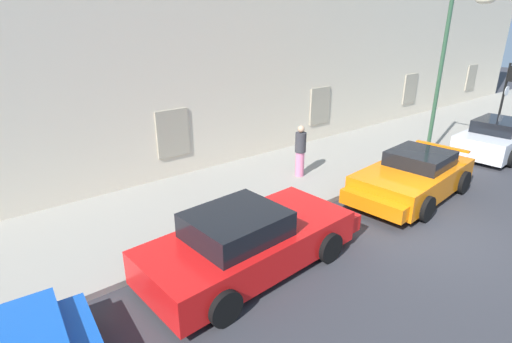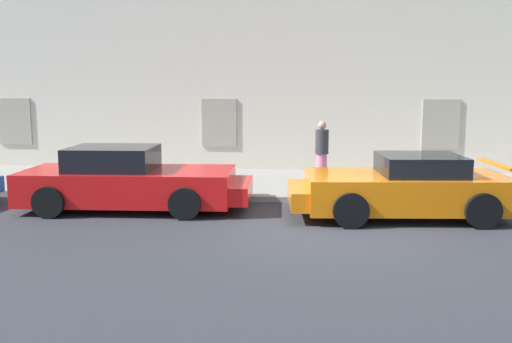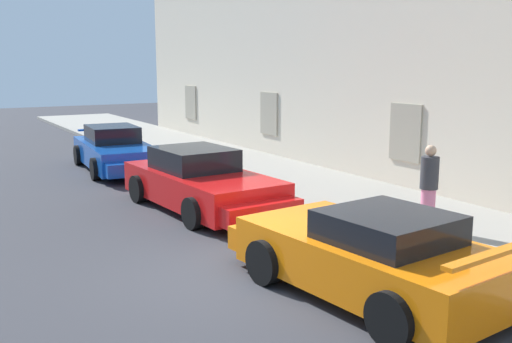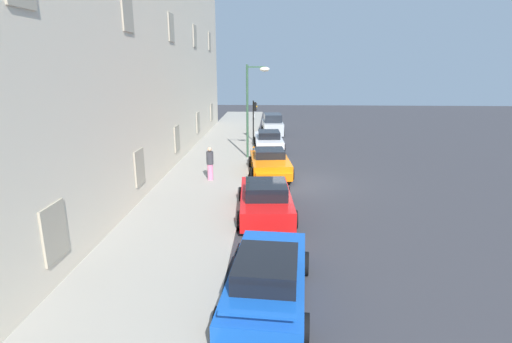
{
  "view_description": "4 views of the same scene",
  "coord_description": "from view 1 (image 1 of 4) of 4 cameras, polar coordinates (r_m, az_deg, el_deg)",
  "views": [
    {
      "loc": [
        -8.9,
        -4.19,
        4.99
      ],
      "look_at": [
        -3.18,
        2.96,
        1.45
      ],
      "focal_mm": 27.87,
      "sensor_mm": 36.0,
      "label": 1
    },
    {
      "loc": [
        -0.28,
        -10.53,
        2.75
      ],
      "look_at": [
        -1.79,
        3.05,
        0.67
      ],
      "focal_mm": 39.51,
      "sensor_mm": 36.0,
      "label": 2
    },
    {
      "loc": [
        7.84,
        -4.26,
        3.41
      ],
      "look_at": [
        -3.04,
        2.17,
        1.07
      ],
      "focal_mm": 41.42,
      "sensor_mm": 36.0,
      "label": 3
    },
    {
      "loc": [
        -19.41,
        1.28,
        5.8
      ],
      "look_at": [
        -1.56,
        2.04,
        0.97
      ],
      "focal_mm": 27.81,
      "sensor_mm": 36.0,
      "label": 4
    }
  ],
  "objects": [
    {
      "name": "sportscar_white_middle",
      "position": [
        12.51,
        21.3,
        -0.89
      ],
      "size": [
        4.65,
        2.53,
        1.32
      ],
      "color": "orange",
      "rests_on": "ground"
    },
    {
      "name": "pedestrian_admiring",
      "position": [
        12.89,
        6.38,
        3.0
      ],
      "size": [
        0.38,
        0.38,
        1.69
      ],
      "color": "pink",
      "rests_on": "sidewalk"
    },
    {
      "name": "ground_plane",
      "position": [
        11.03,
        23.34,
        -7.65
      ],
      "size": [
        80.0,
        80.0,
        0.0
      ],
      "primitive_type": "plane",
      "color": "#333338"
    },
    {
      "name": "traffic_light",
      "position": [
        21.11,
        32.42,
        10.37
      ],
      "size": [
        0.44,
        0.36,
        3.04
      ],
      "color": "black",
      "rests_on": "sidewalk"
    },
    {
      "name": "sidewalk",
      "position": [
        13.54,
        5.8,
        -0.28
      ],
      "size": [
        60.0,
        4.39,
        0.14
      ],
      "primitive_type": "cube",
      "color": "gray",
      "rests_on": "ground"
    },
    {
      "name": "sportscar_tail_end",
      "position": [
        18.5,
        31.68,
        4.28
      ],
      "size": [
        5.2,
        2.29,
        1.39
      ],
      "color": "white",
      "rests_on": "ground"
    },
    {
      "name": "sportscar_yellow_flank",
      "position": [
        8.54,
        -0.14,
        -9.68
      ],
      "size": [
        5.15,
        2.4,
        1.41
      ],
      "color": "red",
      "rests_on": "ground"
    },
    {
      "name": "street_lamp",
      "position": [
        15.4,
        26.85,
        15.54
      ],
      "size": [
        0.44,
        1.42,
        5.68
      ],
      "color": "#2D5138",
      "rests_on": "sidewalk"
    }
  ]
}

